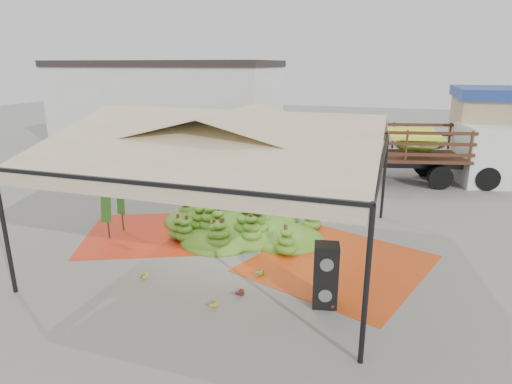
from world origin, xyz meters
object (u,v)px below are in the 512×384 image
(vendor, at_px, (273,182))
(truck_right, at_px, (428,147))
(banana_heap, at_px, (243,214))
(truck_left, at_px, (293,145))
(speaker_stack, at_px, (326,275))

(vendor, relative_size, truck_right, 0.19)
(banana_heap, relative_size, truck_left, 0.76)
(banana_heap, distance_m, truck_left, 7.19)
(truck_left, height_order, truck_right, truck_right)
(speaker_stack, distance_m, truck_right, 12.18)
(truck_left, bearing_deg, vendor, -94.73)
(speaker_stack, bearing_deg, banana_heap, 121.42)
(vendor, bearing_deg, speaker_stack, 135.85)
(speaker_stack, bearing_deg, truck_right, 66.74)
(vendor, bearing_deg, truck_left, -67.51)
(truck_left, bearing_deg, banana_heap, -95.47)
(speaker_stack, xyz_separation_m, truck_right, (2.60, 11.87, 0.87))
(speaker_stack, distance_m, truck_left, 11.20)
(banana_heap, relative_size, vendor, 3.79)
(vendor, bearing_deg, banana_heap, 110.95)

